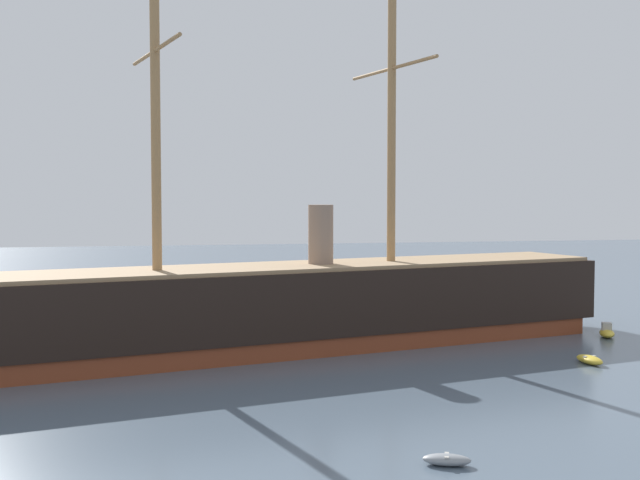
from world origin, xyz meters
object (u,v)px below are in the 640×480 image
(dinghy_alongside_stern, at_px, (590,360))
(motorboat_far_right, at_px, (607,332))
(motorboat_distant_centre, at_px, (282,317))
(tall_ship, at_px, (282,306))
(dinghy_near_centre, at_px, (447,460))

(dinghy_alongside_stern, xyz_separation_m, motorboat_far_right, (8.11, 10.88, 0.13))
(motorboat_distant_centre, bearing_deg, motorboat_far_right, -28.65)
(tall_ship, bearing_deg, dinghy_alongside_stern, -24.82)
(tall_ship, relative_size, motorboat_far_right, 21.26)
(motorboat_far_right, bearing_deg, dinghy_near_centre, -131.47)
(dinghy_alongside_stern, height_order, motorboat_far_right, motorboat_far_right)
(dinghy_alongside_stern, bearing_deg, dinghy_near_centre, -133.73)
(tall_ship, relative_size, dinghy_alongside_stern, 24.28)
(tall_ship, height_order, dinghy_near_centre, tall_ship)
(dinghy_near_centre, relative_size, dinghy_alongside_stern, 0.87)
(tall_ship, xyz_separation_m, motorboat_far_right, (31.23, 0.19, -3.38))
(dinghy_alongside_stern, distance_m, motorboat_distant_centre, 33.56)
(tall_ship, height_order, motorboat_distant_centre, tall_ship)
(dinghy_near_centre, xyz_separation_m, dinghy_alongside_stern, (19.89, 20.79, 0.06))
(dinghy_alongside_stern, height_order, motorboat_distant_centre, motorboat_distant_centre)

